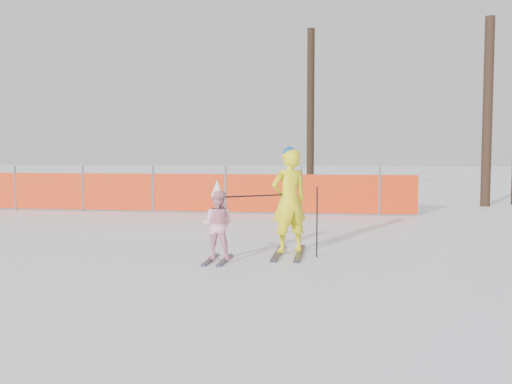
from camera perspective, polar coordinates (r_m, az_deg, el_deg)
ground at (r=8.59m, az=-0.48°, el=-6.90°), size 120.00×120.00×0.00m
adult at (r=9.05m, az=3.33°, el=-0.89°), size 0.71×1.46×1.72m
child at (r=8.52m, az=-3.89°, el=-3.22°), size 0.51×0.94×1.21m
ski_poles at (r=8.79m, az=3.15°, el=-1.77°), size 1.38×0.60×1.09m
safety_fence at (r=15.81m, az=-12.21°, el=0.04°), size 14.98×0.06×1.25m
tree_trunks at (r=19.08m, az=16.53°, el=7.38°), size 6.65×2.54×5.91m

